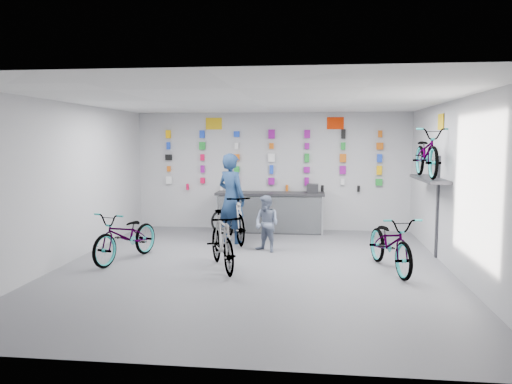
# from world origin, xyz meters

# --- Properties ---
(floor) EXTENTS (8.00, 8.00, 0.00)m
(floor) POSITION_xyz_m (0.00, 0.00, 0.00)
(floor) COLOR #57575D
(floor) RESTS_ON ground
(ceiling) EXTENTS (8.00, 8.00, 0.00)m
(ceiling) POSITION_xyz_m (0.00, 0.00, 3.00)
(ceiling) COLOR white
(ceiling) RESTS_ON wall_back
(wall_back) EXTENTS (7.00, 0.00, 7.00)m
(wall_back) POSITION_xyz_m (0.00, 4.00, 1.50)
(wall_back) COLOR #ABABAD
(wall_back) RESTS_ON floor
(wall_front) EXTENTS (7.00, 0.00, 7.00)m
(wall_front) POSITION_xyz_m (0.00, -4.00, 1.50)
(wall_front) COLOR #ABABAD
(wall_front) RESTS_ON floor
(wall_left) EXTENTS (0.00, 8.00, 8.00)m
(wall_left) POSITION_xyz_m (-3.50, 0.00, 1.50)
(wall_left) COLOR #ABABAD
(wall_left) RESTS_ON floor
(wall_right) EXTENTS (0.00, 8.00, 8.00)m
(wall_right) POSITION_xyz_m (3.50, 0.00, 1.50)
(wall_right) COLOR #ABABAD
(wall_right) RESTS_ON floor
(counter) EXTENTS (2.70, 0.66, 1.00)m
(counter) POSITION_xyz_m (0.00, 3.54, 0.49)
(counter) COLOR black
(counter) RESTS_ON floor
(merch_wall) EXTENTS (5.57, 0.08, 1.57)m
(merch_wall) POSITION_xyz_m (0.10, 3.93, 1.80)
(merch_wall) COLOR silver
(merch_wall) RESTS_ON wall_back
(wall_bracket) EXTENTS (0.39, 1.90, 2.00)m
(wall_bracket) POSITION_xyz_m (3.33, 1.20, 1.46)
(wall_bracket) COLOR #333338
(wall_bracket) RESTS_ON wall_right
(sign_left) EXTENTS (0.42, 0.02, 0.30)m
(sign_left) POSITION_xyz_m (-1.50, 3.98, 2.72)
(sign_left) COLOR gold
(sign_left) RESTS_ON wall_back
(sign_right) EXTENTS (0.42, 0.02, 0.30)m
(sign_right) POSITION_xyz_m (1.60, 3.98, 2.72)
(sign_right) COLOR red
(sign_right) RESTS_ON wall_back
(sign_side) EXTENTS (0.02, 0.40, 0.30)m
(sign_side) POSITION_xyz_m (3.48, 1.20, 2.65)
(sign_side) COLOR gold
(sign_side) RESTS_ON wall_right
(bike_left) EXTENTS (1.14, 1.96, 0.97)m
(bike_left) POSITION_xyz_m (-2.47, 0.26, 0.49)
(bike_left) COLOR gray
(bike_left) RESTS_ON floor
(bike_center) EXTENTS (1.12, 1.78, 1.04)m
(bike_center) POSITION_xyz_m (-0.53, -0.17, 0.52)
(bike_center) COLOR gray
(bike_center) RESTS_ON floor
(bike_right) EXTENTS (1.07, 2.01, 1.00)m
(bike_right) POSITION_xyz_m (2.44, 0.10, 0.50)
(bike_right) COLOR gray
(bike_right) RESTS_ON floor
(bike_service) EXTENTS (1.17, 1.91, 1.11)m
(bike_service) POSITION_xyz_m (-0.69, 2.26, 0.56)
(bike_service) COLOR gray
(bike_service) RESTS_ON floor
(bike_wall) EXTENTS (0.63, 1.80, 0.95)m
(bike_wall) POSITION_xyz_m (3.25, 1.20, 2.05)
(bike_wall) COLOR gray
(bike_wall) RESTS_ON wall_bracket
(clerk) EXTENTS (0.88, 0.81, 2.01)m
(clerk) POSITION_xyz_m (-0.75, 2.16, 1.00)
(clerk) COLOR navy
(clerk) RESTS_ON floor
(customer) EXTENTS (0.72, 0.68, 1.17)m
(customer) POSITION_xyz_m (0.12, 1.34, 0.58)
(customer) COLOR slate
(customer) RESTS_ON floor
(spare_wheel) EXTENTS (0.63, 0.20, 0.62)m
(spare_wheel) POSITION_xyz_m (-1.12, 3.17, 0.31)
(spare_wheel) COLOR black
(spare_wheel) RESTS_ON floor
(register) EXTENTS (0.29, 0.31, 0.22)m
(register) POSITION_xyz_m (1.05, 3.55, 1.11)
(register) COLOR black
(register) RESTS_ON counter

